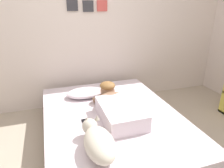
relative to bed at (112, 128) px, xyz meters
The scene contains 7 objects.
back_wall 1.61m from the bed, 90.32° to the left, with size 4.72×0.12×2.50m.
bed is the anchor object (origin of this frame).
pillow 0.66m from the bed, 109.27° to the left, with size 0.52×0.32×0.11m, color silver.
person_lying 0.30m from the bed, 13.15° to the right, with size 0.43×0.92×0.27m.
dog 0.72m from the bed, 118.54° to the right, with size 0.26×0.57×0.21m.
coffee_cup 0.49m from the bed, 74.10° to the left, with size 0.12×0.09×0.07m.
cell_phone 0.40m from the bed, 165.88° to the right, with size 0.07×0.14×0.01m, color black.
Camera 1 is at (-0.64, -1.51, 1.60)m, focal length 32.73 mm.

